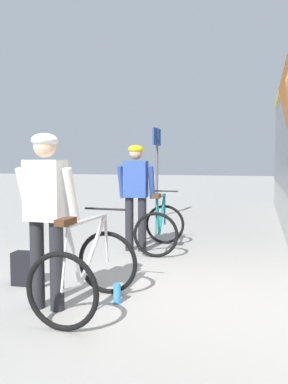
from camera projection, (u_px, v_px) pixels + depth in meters
The scene contains 9 objects.
ground_plane at pixel (171, 297), 4.25m from camera, with size 80.00×80.00×0.00m, color #A09E99.
cyclist_near_in_white at pixel (46, 205), 3.83m from camera, with size 0.61×0.31×1.76m.
cyclist_far_in_blue at pixel (136, 188), 6.39m from camera, with size 0.63×0.34×1.76m.
bicycle_near_silver at pixel (87, 271), 3.84m from camera, with size 0.72×1.08×0.99m.
bicycle_far_teal at pixel (161, 227), 6.48m from camera, with size 0.81×1.14×0.99m.
backpack_on_platform at pixel (25, 268), 4.65m from camera, with size 0.28×0.18×0.40m, color black.
water_bottle_near_the_bikes at pixel (117, 293), 4.04m from camera, with size 0.08×0.08×0.21m, color #338CCC.
water_bottle_by_the_backpack at pixel (40, 278), 4.54m from camera, with size 0.07×0.07×0.23m, color silver.
platform_sign_post at pixel (157, 157), 10.22m from camera, with size 0.08×0.70×2.40m.
Camera 1 is at (0.91, -4.06, 1.48)m, focal length 36.15 mm.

